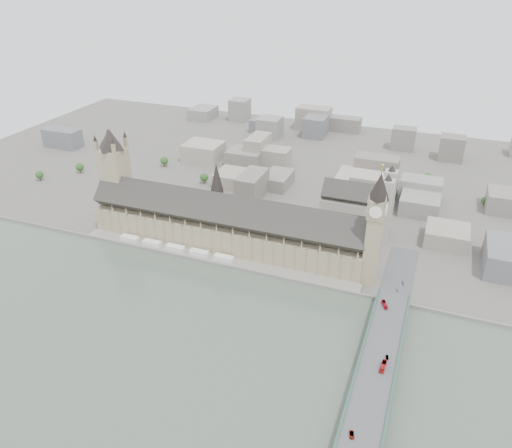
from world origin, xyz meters
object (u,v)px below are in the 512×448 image
(westminster_abbey, at_px, (358,208))
(car_approach, at_px, (403,283))
(palace_of_westminster, at_px, (225,225))
(westminster_bridge, at_px, (379,359))
(elizabeth_tower, at_px, (375,222))
(red_bus_south, at_px, (383,366))
(car_silver, at_px, (387,357))
(car_grey, at_px, (352,435))
(red_bus_north, at_px, (385,305))
(victoria_tower, at_px, (115,173))

(westminster_abbey, xyz_separation_m, car_approach, (55.73, -94.76, -14.09))
(palace_of_westminster, height_order, westminster_bridge, palace_of_westminster)
(westminster_abbey, bearing_deg, palace_of_westminster, -145.83)
(elizabeth_tower, distance_m, red_bus_south, 121.54)
(car_silver, xyz_separation_m, car_approach, (-0.25, 90.95, 0.02))
(elizabeth_tower, bearing_deg, car_grey, -83.46)
(car_silver, bearing_deg, westminster_abbey, 94.85)
(palace_of_westminster, distance_m, westminster_bridge, 195.05)
(red_bus_north, distance_m, red_bus_south, 66.80)
(palace_of_westminster, distance_m, car_silver, 200.46)
(victoria_tower, relative_size, car_grey, 17.56)
(victoria_tower, relative_size, westminster_bridge, 0.31)
(westminster_abbey, height_order, car_silver, westminster_abbey)
(red_bus_north, bearing_deg, car_silver, -102.98)
(car_approach, bearing_deg, palace_of_westminster, 154.05)
(victoria_tower, bearing_deg, red_bus_south, -23.81)
(red_bus_south, bearing_deg, car_silver, 86.32)
(westminster_bridge, distance_m, car_silver, 8.27)
(palace_of_westminster, distance_m, red_bus_north, 166.57)
(victoria_tower, relative_size, red_bus_south, 8.68)
(palace_of_westminster, xyz_separation_m, westminster_abbey, (110.92, 75.30, 2.38))
(red_bus_south, bearing_deg, westminster_abbey, 108.53)
(palace_of_westminster, xyz_separation_m, victoria_tower, (-122.00, 6.30, 32.50))
(palace_of_westminster, relative_size, red_bus_north, 25.97)
(elizabeth_tower, xyz_separation_m, red_bus_north, (19.06, -42.69, -46.42))
(westminster_abbey, distance_m, red_bus_north, 138.30)
(westminster_bridge, distance_m, westminster_abbey, 190.56)
(elizabeth_tower, relative_size, victoria_tower, 1.07)
(victoria_tower, distance_m, red_bus_north, 288.88)
(elizabeth_tower, bearing_deg, westminster_bridge, -75.89)
(elizabeth_tower, bearing_deg, palace_of_westminster, 175.15)
(car_silver, bearing_deg, elizabeth_tower, 94.40)
(red_bus_south, height_order, car_approach, red_bus_south)
(car_grey, bearing_deg, westminster_bridge, 71.75)
(car_approach, bearing_deg, westminster_abbey, 101.17)
(palace_of_westminster, xyz_separation_m, car_approach, (166.65, -19.46, -11.72))
(elizabeth_tower, distance_m, westminster_bridge, 111.81)
(red_bus_north, bearing_deg, car_grey, -112.87)
(palace_of_westminster, bearing_deg, car_approach, -6.66)
(red_bus_north, bearing_deg, palace_of_westminster, 137.95)
(victoria_tower, distance_m, westminster_abbey, 244.79)
(car_silver, relative_size, car_approach, 0.85)
(red_bus_north, relative_size, car_approach, 2.01)
(elizabeth_tower, height_order, car_approach, elizabeth_tower)
(red_bus_north, relative_size, red_bus_south, 0.89)
(red_bus_south, bearing_deg, elizabeth_tower, 107.18)
(westminster_bridge, bearing_deg, car_grey, -93.80)
(westminster_bridge, relative_size, car_silver, 74.92)
(westminster_abbey, xyz_separation_m, car_silver, (55.98, -185.71, -14.12))
(red_bus_south, relative_size, car_silver, 2.66)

